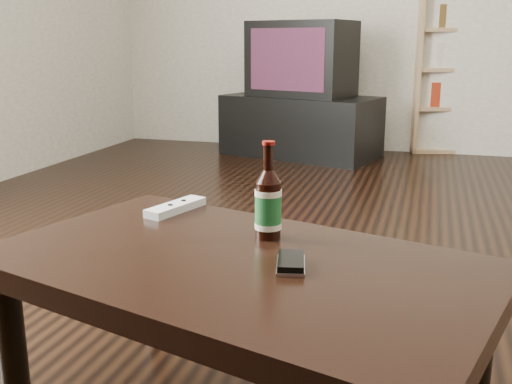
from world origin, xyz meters
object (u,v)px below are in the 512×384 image
(phone, at_px, (291,263))
(tv, at_px, (302,59))
(tv_stand, at_px, (301,126))
(bookshelf, at_px, (455,66))
(remote, at_px, (176,207))
(coffee_table, at_px, (236,282))
(beer_bottle, at_px, (268,204))

(phone, bearing_deg, tv, 89.69)
(tv_stand, bearing_deg, bookshelf, 43.65)
(tv, bearing_deg, remote, -68.10)
(tv_stand, distance_m, phone, 3.40)
(tv, relative_size, bookshelf, 0.64)
(tv_stand, distance_m, tv, 0.50)
(tv_stand, distance_m, coffee_table, 3.36)
(tv, relative_size, phone, 6.81)
(bookshelf, xyz_separation_m, remote, (-0.81, -3.58, -0.25))
(beer_bottle, bearing_deg, coffee_table, -100.40)
(coffee_table, height_order, remote, remote)
(coffee_table, bearing_deg, tv_stand, 99.74)
(tv_stand, xyz_separation_m, bookshelf, (1.11, 0.57, 0.44))
(bookshelf, bearing_deg, beer_bottle, -113.64)
(beer_bottle, bearing_deg, phone, -60.84)
(bookshelf, bearing_deg, tv, -168.47)
(remote, bearing_deg, tv, 113.14)
(bookshelf, height_order, beer_bottle, bookshelf)
(bookshelf, relative_size, phone, 10.58)
(tv, xyz_separation_m, beer_bottle, (0.60, -3.15, -0.24))
(tv, height_order, phone, tv)
(bookshelf, bearing_deg, phone, -111.91)
(tv_stand, height_order, phone, tv_stand)
(bookshelf, bearing_deg, tv_stand, -168.51)
(tv, height_order, beer_bottle, tv)
(tv, distance_m, remote, 3.03)
(tv_stand, bearing_deg, coffee_table, -63.95)
(tv_stand, relative_size, remote, 5.54)
(tv, bearing_deg, phone, -61.90)
(tv, height_order, remote, tv)
(bookshelf, bearing_deg, coffee_table, -113.74)
(beer_bottle, xyz_separation_m, phone, (0.10, -0.17, -0.07))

